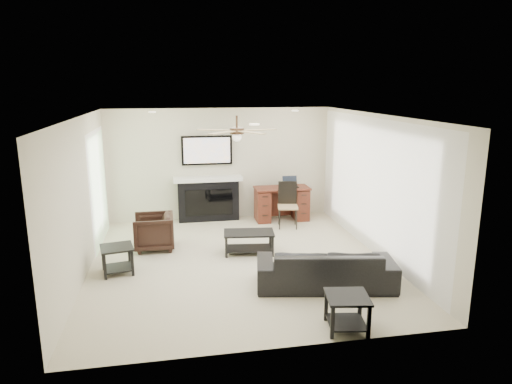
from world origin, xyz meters
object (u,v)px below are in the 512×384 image
Objects in this scene: armchair at (154,232)px; fireplace_unit at (208,179)px; sofa at (325,267)px; coffee_table at (249,243)px; desk at (282,204)px.

armchair is 0.38× the size of fireplace_unit.
sofa is at bearing 49.86° from armchair.
armchair reaches higher than coffee_table.
coffee_table is 0.47× the size of fireplace_unit.
sofa is 2.85× the size of armchair.
coffee_table is 0.74× the size of desk.
armchair is 1.79m from coffee_table.
armchair is 0.59× the size of desk.
fireplace_unit is (-0.54, 2.21, 0.75)m from coffee_table.
coffee_table is at bearing -119.16° from desk.
desk reaches higher than sofa.
sofa is 4.13m from fireplace_unit.
desk reaches higher than coffee_table.
armchair is (-2.60, 2.15, 0.03)m from sofa.
fireplace_unit is at bearing -58.61° from sofa.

